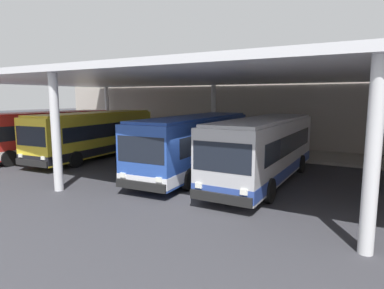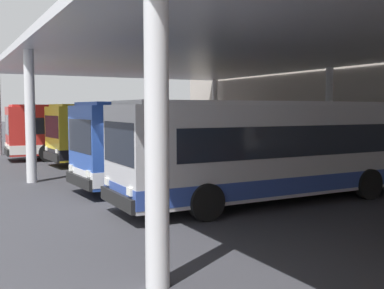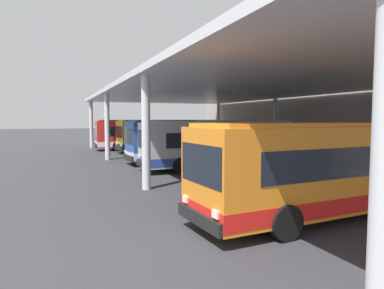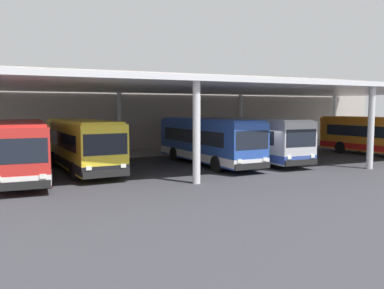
{
  "view_description": "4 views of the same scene",
  "coord_description": "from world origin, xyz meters",
  "px_view_note": "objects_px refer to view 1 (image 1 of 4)",
  "views": [
    {
      "loc": [
        6.19,
        -12.07,
        4.18
      ],
      "look_at": [
        -3.61,
        5.26,
        1.32
      ],
      "focal_mm": 30.59,
      "sensor_mm": 36.0,
      "label": 1
    },
    {
      "loc": [
        12.99,
        -5.53,
        2.95
      ],
      "look_at": [
        -4.79,
        4.05,
        1.37
      ],
      "focal_mm": 43.18,
      "sensor_mm": 36.0,
      "label": 2
    },
    {
      "loc": [
        21.58,
        -6.45,
        3.3
      ],
      "look_at": [
        -2.02,
        3.12,
        1.36
      ],
      "focal_mm": 31.96,
      "sensor_mm": 36.0,
      "label": 3
    },
    {
      "loc": [
        -14.77,
        -20.95,
        3.88
      ],
      "look_at": [
        -3.32,
        4.36,
        1.36
      ],
      "focal_mm": 37.22,
      "sensor_mm": 36.0,
      "label": 4
    }
  ],
  "objects_px": {
    "bus_second_bay": "(95,134)",
    "bus_far_bay": "(265,149)",
    "bus_middle_bay": "(195,144)",
    "bus_nearest_bay": "(43,134)",
    "trash_bin": "(260,144)",
    "bench_waiting": "(294,147)"
  },
  "relations": [
    {
      "from": "bus_middle_bay",
      "to": "bus_far_bay",
      "type": "height_order",
      "value": "same"
    },
    {
      "from": "bus_nearest_bay",
      "to": "bus_second_bay",
      "type": "distance_m",
      "value": 3.82
    },
    {
      "from": "bus_middle_bay",
      "to": "bench_waiting",
      "type": "bearing_deg",
      "value": 66.14
    },
    {
      "from": "bus_second_bay",
      "to": "bench_waiting",
      "type": "height_order",
      "value": "bus_second_bay"
    },
    {
      "from": "bus_nearest_bay",
      "to": "trash_bin",
      "type": "bearing_deg",
      "value": 35.28
    },
    {
      "from": "bus_nearest_bay",
      "to": "bus_middle_bay",
      "type": "height_order",
      "value": "same"
    },
    {
      "from": "trash_bin",
      "to": "bus_second_bay",
      "type": "bearing_deg",
      "value": -141.45
    },
    {
      "from": "bus_nearest_bay",
      "to": "bus_middle_bay",
      "type": "xyz_separation_m",
      "value": [
        11.86,
        0.84,
        0.0
      ]
    },
    {
      "from": "bus_middle_bay",
      "to": "bench_waiting",
      "type": "relative_size",
      "value": 5.92
    },
    {
      "from": "bus_second_bay",
      "to": "trash_bin",
      "type": "relative_size",
      "value": 10.91
    },
    {
      "from": "bus_second_bay",
      "to": "bus_middle_bay",
      "type": "distance_m",
      "value": 8.43
    },
    {
      "from": "bench_waiting",
      "to": "trash_bin",
      "type": "distance_m",
      "value": 2.56
    },
    {
      "from": "bench_waiting",
      "to": "trash_bin",
      "type": "bearing_deg",
      "value": 177.7
    },
    {
      "from": "bus_far_bay",
      "to": "trash_bin",
      "type": "xyz_separation_m",
      "value": [
        -2.83,
        8.22,
        -0.98
      ]
    },
    {
      "from": "bus_nearest_bay",
      "to": "bus_middle_bay",
      "type": "bearing_deg",
      "value": 4.06
    },
    {
      "from": "bus_second_bay",
      "to": "bus_middle_bay",
      "type": "height_order",
      "value": "same"
    },
    {
      "from": "bus_second_bay",
      "to": "trash_bin",
      "type": "xyz_separation_m",
      "value": [
        9.47,
        7.55,
        -0.98
      ]
    },
    {
      "from": "bus_far_bay",
      "to": "bench_waiting",
      "type": "bearing_deg",
      "value": 91.95
    },
    {
      "from": "bus_far_bay",
      "to": "trash_bin",
      "type": "height_order",
      "value": "bus_far_bay"
    },
    {
      "from": "bus_second_bay",
      "to": "bench_waiting",
      "type": "distance_m",
      "value": 14.18
    },
    {
      "from": "bus_second_bay",
      "to": "bus_far_bay",
      "type": "relative_size",
      "value": 1.01
    },
    {
      "from": "bus_middle_bay",
      "to": "trash_bin",
      "type": "bearing_deg",
      "value": 82.62
    }
  ]
}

